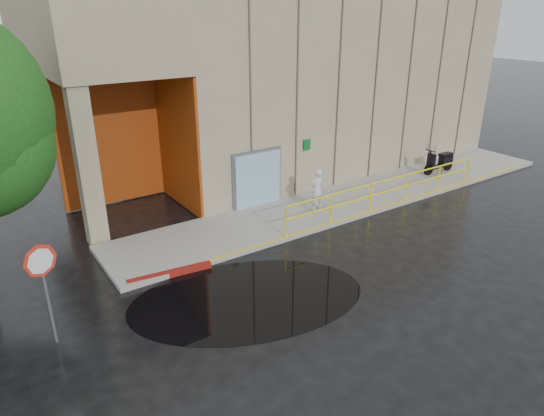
{
  "coord_description": "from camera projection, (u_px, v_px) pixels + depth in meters",
  "views": [
    {
      "loc": [
        -8.85,
        -8.34,
        7.07
      ],
      "look_at": [
        -1.13,
        3.0,
        1.33
      ],
      "focal_mm": 32.0,
      "sensor_mm": 36.0,
      "label": 1
    }
  ],
  "objects": [
    {
      "name": "ground",
      "position": [
        365.0,
        276.0,
        13.68
      ],
      "size": [
        120.0,
        120.0,
        0.0
      ],
      "primitive_type": "plane",
      "color": "black",
      "rests_on": "ground"
    },
    {
      "name": "sidewalk",
      "position": [
        358.0,
        197.0,
        19.16
      ],
      "size": [
        20.0,
        3.0,
        0.15
      ],
      "primitive_type": "cube",
      "color": "gray",
      "rests_on": "ground"
    },
    {
      "name": "building",
      "position": [
        286.0,
        71.0,
        23.08
      ],
      "size": [
        20.0,
        10.17,
        8.0
      ],
      "color": "gray",
      "rests_on": "ground"
    },
    {
      "name": "guardrail",
      "position": [
        389.0,
        191.0,
        18.02
      ],
      "size": [
        9.56,
        0.06,
        1.03
      ],
      "color": "#FFED0D",
      "rests_on": "sidewalk"
    },
    {
      "name": "person",
      "position": [
        317.0,
        190.0,
        17.49
      ],
      "size": [
        0.61,
        0.44,
        1.56
      ],
      "primitive_type": "imported",
      "rotation": [
        0.0,
        0.0,
        3.26
      ],
      "color": "silver",
      "rests_on": "sidewalk"
    },
    {
      "name": "scooter",
      "position": [
        440.0,
        156.0,
        21.42
      ],
      "size": [
        1.78,
        0.64,
        1.37
      ],
      "rotation": [
        0.0,
        0.0,
        -0.04
      ],
      "color": "black",
      "rests_on": "sidewalk"
    },
    {
      "name": "stop_sign",
      "position": [
        43.0,
        273.0,
        10.3
      ],
      "size": [
        0.71,
        0.3,
        2.48
      ],
      "rotation": [
        0.0,
        0.0,
        -0.03
      ],
      "color": "slate",
      "rests_on": "ground"
    },
    {
      "name": "red_curb",
      "position": [
        170.0,
        274.0,
        13.64
      ],
      "size": [
        2.4,
        0.46,
        0.18
      ],
      "primitive_type": "cube",
      "rotation": [
        0.0,
        0.0,
        -0.12
      ],
      "color": "maroon",
      "rests_on": "ground"
    },
    {
      "name": "puddle",
      "position": [
        248.0,
        298.0,
        12.68
      ],
      "size": [
        7.08,
        5.56,
        0.01
      ],
      "primitive_type": "cube",
      "rotation": [
        0.0,
        0.0,
        -0.32
      ],
      "color": "black",
      "rests_on": "ground"
    }
  ]
}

